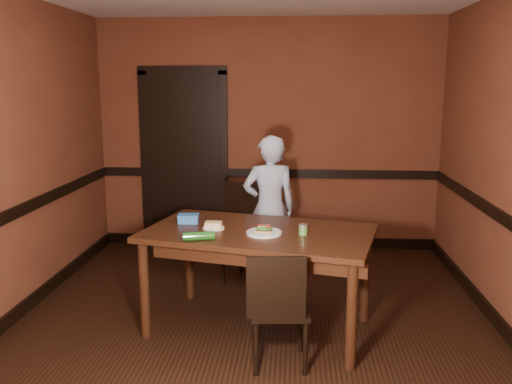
# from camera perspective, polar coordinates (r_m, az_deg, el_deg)

# --- Properties ---
(floor) EXTENTS (4.00, 4.50, 0.01)m
(floor) POSITION_cam_1_polar(r_m,az_deg,el_deg) (4.58, -0.33, -13.88)
(floor) COLOR black
(floor) RESTS_ON ground
(wall_back) EXTENTS (4.00, 0.02, 2.70)m
(wall_back) POSITION_cam_1_polar(r_m,az_deg,el_deg) (6.42, 1.26, 5.98)
(wall_back) COLOR brown
(wall_back) RESTS_ON ground
(wall_front) EXTENTS (4.00, 0.02, 2.70)m
(wall_front) POSITION_cam_1_polar(r_m,az_deg,el_deg) (2.00, -5.53, -6.24)
(wall_front) COLOR brown
(wall_front) RESTS_ON ground
(wall_left) EXTENTS (0.02, 4.50, 2.70)m
(wall_left) POSITION_cam_1_polar(r_m,az_deg,el_deg) (4.78, -25.05, 3.05)
(wall_left) COLOR brown
(wall_left) RESTS_ON ground
(dado_back) EXTENTS (4.00, 0.03, 0.10)m
(dado_back) POSITION_cam_1_polar(r_m,az_deg,el_deg) (6.46, 1.23, 1.99)
(dado_back) COLOR black
(dado_back) RESTS_ON ground
(dado_left) EXTENTS (0.03, 4.50, 0.10)m
(dado_left) POSITION_cam_1_polar(r_m,az_deg,el_deg) (4.85, -24.45, -2.21)
(dado_left) COLOR black
(dado_left) RESTS_ON ground
(dado_right) EXTENTS (0.03, 4.50, 0.10)m
(dado_right) POSITION_cam_1_polar(r_m,az_deg,el_deg) (4.57, 25.35, -3.07)
(dado_right) COLOR black
(dado_right) RESTS_ON ground
(baseboard_back) EXTENTS (4.00, 0.03, 0.12)m
(baseboard_back) POSITION_cam_1_polar(r_m,az_deg,el_deg) (6.65, 1.20, -5.18)
(baseboard_back) COLOR black
(baseboard_back) RESTS_ON ground
(baseboard_left) EXTENTS (0.03, 4.50, 0.12)m
(baseboard_left) POSITION_cam_1_polar(r_m,az_deg,el_deg) (5.10, -23.66, -11.43)
(baseboard_left) COLOR black
(baseboard_left) RESTS_ON ground
(baseboard_right) EXTENTS (0.03, 4.50, 0.12)m
(baseboard_right) POSITION_cam_1_polar(r_m,az_deg,el_deg) (4.83, 24.49, -12.77)
(baseboard_right) COLOR black
(baseboard_right) RESTS_ON ground
(door) EXTENTS (1.05, 0.07, 2.20)m
(door) POSITION_cam_1_polar(r_m,az_deg,el_deg) (6.54, -7.57, 3.70)
(door) COLOR black
(door) RESTS_ON ground
(dining_table) EXTENTS (1.93, 1.37, 0.82)m
(dining_table) POSITION_cam_1_polar(r_m,az_deg,el_deg) (4.38, 0.29, -9.26)
(dining_table) COLOR black
(dining_table) RESTS_ON floor
(chair_far) EXTENTS (0.59, 0.59, 0.98)m
(chair_far) POSITION_cam_1_polar(r_m,az_deg,el_deg) (5.39, -0.68, -4.41)
(chair_far) COLOR black
(chair_far) RESTS_ON floor
(chair_near) EXTENTS (0.43, 0.43, 0.85)m
(chair_near) POSITION_cam_1_polar(r_m,az_deg,el_deg) (3.86, 2.48, -11.97)
(chair_near) COLOR black
(chair_near) RESTS_ON floor
(person) EXTENTS (0.60, 0.46, 1.46)m
(person) POSITION_cam_1_polar(r_m,az_deg,el_deg) (5.40, 1.43, -1.73)
(person) COLOR silver
(person) RESTS_ON floor
(sandwich_plate) EXTENTS (0.27, 0.27, 0.07)m
(sandwich_plate) POSITION_cam_1_polar(r_m,az_deg,el_deg) (4.15, 0.85, -4.17)
(sandwich_plate) COLOR white
(sandwich_plate) RESTS_ON dining_table
(sauce_jar) EXTENTS (0.07, 0.07, 0.08)m
(sauce_jar) POSITION_cam_1_polar(r_m,az_deg,el_deg) (4.13, 4.99, -3.95)
(sauce_jar) COLOR #508338
(sauce_jar) RESTS_ON dining_table
(cheese_saucer) EXTENTS (0.17, 0.17, 0.05)m
(cheese_saucer) POSITION_cam_1_polar(r_m,az_deg,el_deg) (4.31, -4.49, -3.58)
(cheese_saucer) COLOR white
(cheese_saucer) RESTS_ON dining_table
(food_tub) EXTENTS (0.18, 0.13, 0.07)m
(food_tub) POSITION_cam_1_polar(r_m,az_deg,el_deg) (4.50, -7.13, -2.79)
(food_tub) COLOR #3477C9
(food_tub) RESTS_ON dining_table
(wrapped_veg) EXTENTS (0.24, 0.12, 0.06)m
(wrapped_veg) POSITION_cam_1_polar(r_m,az_deg,el_deg) (4.00, -6.06, -4.64)
(wrapped_veg) COLOR #164B12
(wrapped_veg) RESTS_ON dining_table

